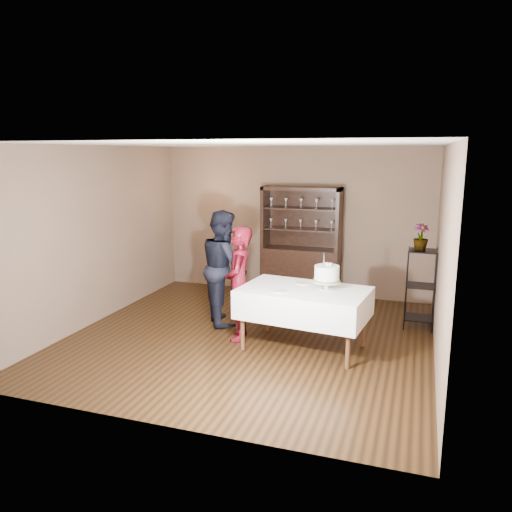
% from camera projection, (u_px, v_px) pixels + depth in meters
% --- Properties ---
extents(floor, '(5.00, 5.00, 0.00)m').
position_uv_depth(floor, '(250.00, 337.00, 7.14)').
color(floor, black).
rests_on(floor, ground).
extents(ceiling, '(5.00, 5.00, 0.00)m').
position_uv_depth(ceiling, '(249.00, 144.00, 6.59)').
color(ceiling, silver).
rests_on(ceiling, back_wall).
extents(back_wall, '(5.00, 0.02, 2.70)m').
position_uv_depth(back_wall, '(294.00, 221.00, 9.19)').
color(back_wall, brown).
rests_on(back_wall, floor).
extents(wall_left, '(0.02, 5.00, 2.70)m').
position_uv_depth(wall_left, '(96.00, 235.00, 7.64)').
color(wall_left, brown).
rests_on(wall_left, floor).
extents(wall_right, '(0.02, 5.00, 2.70)m').
position_uv_depth(wall_right, '(442.00, 256.00, 6.09)').
color(wall_right, brown).
rests_on(wall_right, floor).
extents(china_hutch, '(1.40, 0.48, 2.00)m').
position_uv_depth(china_hutch, '(301.00, 261.00, 9.04)').
color(china_hutch, black).
rests_on(china_hutch, floor).
extents(plant_etagere, '(0.42, 0.42, 1.20)m').
position_uv_depth(plant_etagere, '(421.00, 286.00, 7.42)').
color(plant_etagere, black).
rests_on(plant_etagere, floor).
extents(cake_table, '(1.76, 1.20, 0.83)m').
position_uv_depth(cake_table, '(304.00, 303.00, 6.62)').
color(cake_table, silver).
rests_on(cake_table, floor).
extents(woman, '(0.51, 0.66, 1.61)m').
position_uv_depth(woman, '(239.00, 284.00, 6.94)').
color(woman, '#38050C').
rests_on(woman, floor).
extents(man, '(1.02, 1.07, 1.75)m').
position_uv_depth(man, '(224.00, 267.00, 7.63)').
color(man, black).
rests_on(man, floor).
extents(cake, '(0.36, 0.36, 0.50)m').
position_uv_depth(cake, '(327.00, 275.00, 6.52)').
color(cake, white).
rests_on(cake, cake_table).
extents(plate_near, '(0.23, 0.23, 0.01)m').
position_uv_depth(plate_near, '(280.00, 291.00, 6.43)').
color(plate_near, white).
rests_on(plate_near, cake_table).
extents(plate_far, '(0.23, 0.23, 0.01)m').
position_uv_depth(plate_far, '(302.00, 283.00, 6.84)').
color(plate_far, white).
rests_on(plate_far, cake_table).
extents(potted_plant, '(0.27, 0.27, 0.38)m').
position_uv_depth(potted_plant, '(421.00, 237.00, 7.32)').
color(potted_plant, '#487236').
rests_on(potted_plant, plant_etagere).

